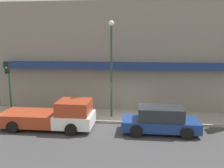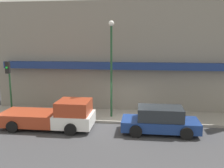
% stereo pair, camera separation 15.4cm
% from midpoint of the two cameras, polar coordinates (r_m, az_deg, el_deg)
% --- Properties ---
extents(ground_plane, '(80.00, 80.00, 0.00)m').
position_cam_midpoint_polar(ground_plane, '(15.96, 2.48, -9.14)').
color(ground_plane, '#38383A').
extents(sidewalk, '(36.00, 2.84, 0.16)m').
position_cam_midpoint_polar(sidewalk, '(17.28, 2.81, -7.36)').
color(sidewalk, gray).
rests_on(sidewalk, ground).
extents(building, '(19.80, 3.80, 9.38)m').
position_cam_midpoint_polar(building, '(19.44, 3.49, 6.33)').
color(building, gray).
rests_on(building, ground).
extents(pickup_truck, '(5.53, 2.23, 1.74)m').
position_cam_midpoint_polar(pickup_truck, '(15.41, -13.42, -7.13)').
color(pickup_truck, white).
rests_on(pickup_truck, ground).
extents(parked_car, '(4.33, 1.98, 1.50)m').
position_cam_midpoint_polar(parked_car, '(14.59, 10.69, -8.14)').
color(parked_car, navy).
rests_on(parked_car, ground).
extents(fire_hydrant, '(0.18, 0.18, 0.66)m').
position_cam_midpoint_polar(fire_hydrant, '(16.15, 7.76, -7.17)').
color(fire_hydrant, red).
rests_on(fire_hydrant, sidewalk).
extents(street_lamp, '(0.36, 0.36, 6.30)m').
position_cam_midpoint_polar(street_lamp, '(16.22, -0.42, 5.75)').
color(street_lamp, '#1E4728').
rests_on(street_lamp, sidewalk).
extents(traffic_light, '(0.28, 0.42, 3.68)m').
position_cam_midpoint_polar(traffic_light, '(18.17, -22.79, 1.16)').
color(traffic_light, '#1E4728').
rests_on(traffic_light, sidewalk).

